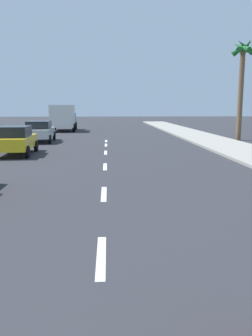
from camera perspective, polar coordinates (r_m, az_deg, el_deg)
name	(u,v)px	position (r m, az deg, el deg)	size (l,w,h in m)	color
ground_plane	(106,156)	(18.56, -3.39, 1.98)	(160.00, 160.00, 0.00)	#2D2D33
sidewalk_strip	(239,149)	(22.00, 18.09, 2.94)	(3.60, 80.00, 0.14)	#9E998E
lane_stripe_2	(101,256)	(6.27, -4.11, -14.28)	(0.16, 1.80, 0.01)	white
lane_stripe_3	(104,194)	(10.48, -3.66, -4.26)	(0.16, 1.80, 0.01)	white
lane_stripe_4	(105,167)	(15.23, -3.47, 0.23)	(0.16, 1.80, 0.01)	white
lane_stripe_5	(106,153)	(19.97, -3.37, 2.56)	(0.16, 1.80, 0.01)	white
lane_stripe_6	(106,145)	(23.98, -3.32, 3.80)	(0.16, 1.80, 0.01)	white
lane_stripe_7	(106,141)	(26.82, -3.29, 4.45)	(0.16, 1.80, 0.01)	white
parked_car_yellow	(15,140)	(19.88, -17.76, 4.48)	(2.06, 4.17, 1.57)	gold
parked_car_silver	(40,131)	(26.86, -14.05, 5.97)	(2.16, 4.41, 1.57)	#B7BABF
delivery_truck	(63,117)	(38.84, -10.28, 8.24)	(2.87, 6.33, 2.80)	#23478C
palm_tree_distant	(242,66)	(28.78, 18.58, 15.64)	(1.68, 1.97, 7.71)	brown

